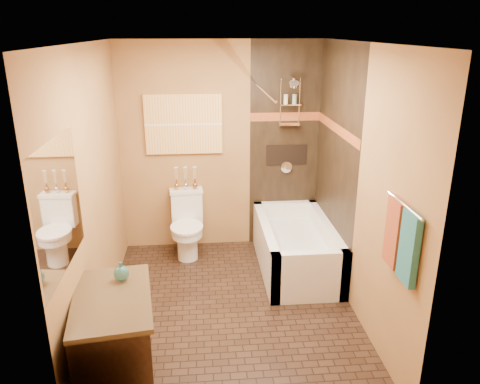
{
  "coord_description": "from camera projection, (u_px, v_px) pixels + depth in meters",
  "views": [
    {
      "loc": [
        -0.26,
        -3.97,
        2.61
      ],
      "look_at": [
        0.13,
        0.4,
        1.07
      ],
      "focal_mm": 35.0,
      "sensor_mm": 36.0,
      "label": 1
    }
  ],
  "objects": [
    {
      "name": "vanity",
      "position": [
        115.0,
        344.0,
        3.47
      ],
      "size": [
        0.67,
        0.97,
        0.8
      ],
      "rotation": [
        0.0,
        0.0,
        0.14
      ],
      "color": "black",
      "rests_on": "floor"
    },
    {
      "name": "wall_back",
      "position": [
        221.0,
        148.0,
        5.61
      ],
      "size": [
        2.4,
        0.02,
        2.5
      ],
      "primitive_type": "cube",
      "color": "#AD7D43",
      "rests_on": "floor"
    },
    {
      "name": "floor",
      "position": [
        230.0,
        308.0,
        4.62
      ],
      "size": [
        3.0,
        3.0,
        0.0
      ],
      "primitive_type": "plane",
      "color": "black",
      "rests_on": "ground"
    },
    {
      "name": "mosaic_band_back",
      "position": [
        286.0,
        117.0,
        5.53
      ],
      "size": [
        0.85,
        0.01,
        0.1
      ],
      "primitive_type": "cube",
      "color": "maroon",
      "rests_on": "alcove_tile_back"
    },
    {
      "name": "towel_teal",
      "position": [
        409.0,
        248.0,
        3.21
      ],
      "size": [
        0.05,
        0.22,
        0.52
      ],
      "primitive_type": "cube",
      "color": "#21636F",
      "rests_on": "towel_bar"
    },
    {
      "name": "shower_fixtures",
      "position": [
        290.0,
        114.0,
        5.43
      ],
      "size": [
        0.24,
        0.33,
        1.16
      ],
      "color": "silver",
      "rests_on": "floor"
    },
    {
      "name": "wall_right",
      "position": [
        359.0,
        185.0,
        4.3
      ],
      "size": [
        0.02,
        3.0,
        2.5
      ],
      "primitive_type": "cube",
      "color": "#AD7D43",
      "rests_on": "floor"
    },
    {
      "name": "alcove_niche",
      "position": [
        287.0,
        155.0,
        5.7
      ],
      "size": [
        0.5,
        0.01,
        0.25
      ],
      "primitive_type": "cube",
      "color": "black",
      "rests_on": "alcove_tile_back"
    },
    {
      "name": "wall_front",
      "position": [
        246.0,
        269.0,
        2.79
      ],
      "size": [
        2.4,
        0.02,
        2.5
      ],
      "primitive_type": "cube",
      "color": "#AD7D43",
      "rests_on": "floor"
    },
    {
      "name": "bathtub",
      "position": [
        296.0,
        251.0,
        5.32
      ],
      "size": [
        0.8,
        1.5,
        0.55
      ],
      "color": "white",
      "rests_on": "floor"
    },
    {
      "name": "sunset_painting",
      "position": [
        184.0,
        124.0,
        5.45
      ],
      "size": [
        0.9,
        0.04,
        0.7
      ],
      "primitive_type": "cube",
      "color": "gold",
      "rests_on": "wall_back"
    },
    {
      "name": "ceiling",
      "position": [
        228.0,
        43.0,
        3.79
      ],
      "size": [
        3.0,
        3.0,
        0.0
      ],
      "primitive_type": "plane",
      "color": "silver",
      "rests_on": "wall_back"
    },
    {
      "name": "vanity_mirror",
      "position": [
        60.0,
        206.0,
        3.08
      ],
      "size": [
        0.01,
        1.0,
        0.9
      ],
      "primitive_type": "cube",
      "color": "white",
      "rests_on": "wall_left"
    },
    {
      "name": "alcove_tile_right",
      "position": [
        335.0,
        163.0,
        5.01
      ],
      "size": [
        0.01,
        1.5,
        2.5
      ],
      "primitive_type": "cube",
      "color": "black",
      "rests_on": "wall_right"
    },
    {
      "name": "bud_vases",
      "position": [
        186.0,
        177.0,
        5.58
      ],
      "size": [
        0.28,
        0.06,
        0.27
      ],
      "color": "#BC863A",
      "rests_on": "toilet"
    },
    {
      "name": "toilet",
      "position": [
        187.0,
        224.0,
        5.59
      ],
      "size": [
        0.41,
        0.59,
        0.78
      ],
      "rotation": [
        0.0,
        0.0,
        0.08
      ],
      "color": "white",
      "rests_on": "floor"
    },
    {
      "name": "teal_bottle",
      "position": [
        121.0,
        271.0,
        3.54
      ],
      "size": [
        0.14,
        0.14,
        0.19
      ],
      "primitive_type": null,
      "rotation": [
        0.0,
        0.0,
        -0.23
      ],
      "color": "#226762",
      "rests_on": "vanity"
    },
    {
      "name": "towel_rust",
      "position": [
        394.0,
        233.0,
        3.46
      ],
      "size": [
        0.05,
        0.22,
        0.52
      ],
      "primitive_type": "cube",
      "color": "maroon",
      "rests_on": "towel_bar"
    },
    {
      "name": "wall_left",
      "position": [
        93.0,
        192.0,
        4.1
      ],
      "size": [
        0.02,
        3.0,
        2.5
      ],
      "primitive_type": "cube",
      "color": "#AD7D43",
      "rests_on": "floor"
    },
    {
      "name": "towel_bar",
      "position": [
        404.0,
        205.0,
        3.25
      ],
      "size": [
        0.02,
        0.55,
        0.02
      ],
      "primitive_type": "cylinder",
      "rotation": [
        1.57,
        0.0,
        0.0
      ],
      "color": "silver",
      "rests_on": "wall_right"
    },
    {
      "name": "alcove_tile_back",
      "position": [
        285.0,
        147.0,
        5.67
      ],
      "size": [
        0.85,
        0.01,
        2.5
      ],
      "primitive_type": "cube",
      "color": "black",
      "rests_on": "wall_back"
    },
    {
      "name": "curtain_rod",
      "position": [
        263.0,
        90.0,
        4.69
      ],
      "size": [
        0.03,
        1.55,
        0.03
      ],
      "primitive_type": "cylinder",
      "rotation": [
        1.57,
        0.0,
        0.0
      ],
      "color": "silver",
      "rests_on": "wall_back"
    },
    {
      "name": "mosaic_band_right",
      "position": [
        337.0,
        128.0,
        4.88
      ],
      "size": [
        0.01,
        1.5,
        0.1
      ],
      "primitive_type": "cube",
      "color": "maroon",
      "rests_on": "alcove_tile_right"
    }
  ]
}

